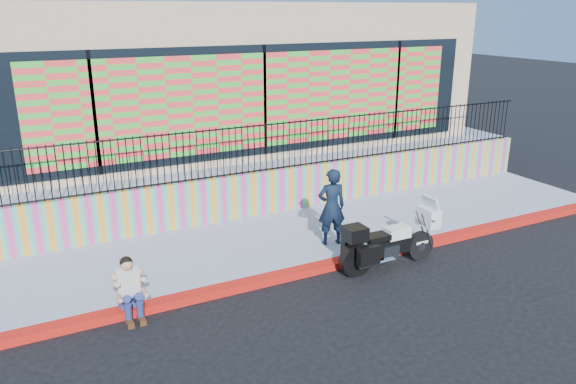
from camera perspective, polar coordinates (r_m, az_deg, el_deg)
ground at (r=11.92m, az=6.22°, el=-7.27°), size 90.00×90.00×0.00m
red_curb at (r=11.89m, az=6.23°, el=-6.94°), size 16.00×0.30×0.15m
sidewalk at (r=13.18m, az=2.31°, el=-4.27°), size 16.00×3.00×0.15m
mural_wall at (r=14.29m, az=-0.80°, el=0.23°), size 16.00×0.20×1.10m
metal_fence at (r=13.98m, az=-0.82°, el=4.72°), size 15.80×0.04×1.20m
elevated_platform at (r=18.85m, az=-7.72°, el=4.25°), size 16.00×10.00×1.25m
storefront_building at (r=18.20m, az=-7.84°, el=12.15°), size 14.00×8.06×4.00m
police_motorcycle at (r=11.65m, az=10.11°, el=-4.93°), size 2.25×0.74×1.40m
police_officer at (r=12.19m, az=4.45°, el=-1.51°), size 0.70×0.54×1.71m
seated_man at (r=10.11m, az=-15.70°, el=-9.94°), size 0.54×0.71×1.06m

